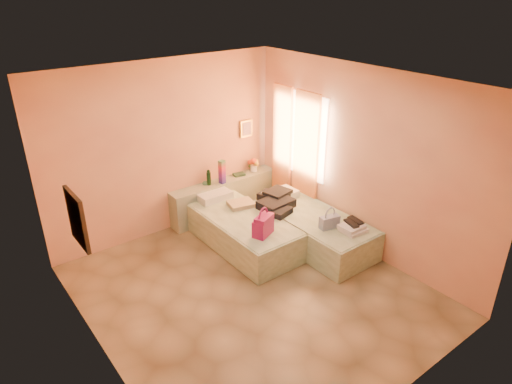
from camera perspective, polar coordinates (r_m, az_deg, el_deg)
ground at (r=6.33m, az=-0.42°, el=-12.32°), size 4.50×4.50×0.00m
room_walls at (r=5.96m, az=-2.20°, el=4.92°), size 4.02×4.51×2.81m
headboard_ledge at (r=8.10m, az=-3.93°, el=-0.64°), size 2.05×0.30×0.65m
bed_left at (r=7.19m, az=-1.69°, el=-4.88°), size 0.91×2.00×0.50m
bed_right at (r=7.27m, az=7.13°, el=-4.71°), size 0.91×2.00×0.50m
water_bottle at (r=7.77m, az=-5.93°, el=1.78°), size 0.08×0.08×0.26m
rainbow_box at (r=7.79m, az=-4.27°, el=2.52°), size 0.11×0.11×0.41m
small_dish at (r=7.85m, az=-6.29°, el=1.10°), size 0.16×0.16×0.03m
green_book at (r=8.15m, az=-2.13°, el=2.21°), size 0.23×0.18×0.03m
flower_vase at (r=8.28m, az=-0.30°, el=3.56°), size 0.28×0.28×0.29m
magenta_handbag at (r=6.52m, az=0.89°, el=-4.16°), size 0.38×0.30×0.31m
khaki_garment at (r=7.38m, az=-1.89°, el=-1.50°), size 0.46×0.40×0.07m
clothes_pile at (r=7.33m, az=2.82°, el=-1.25°), size 0.70×0.70×0.18m
blue_handbag at (r=6.81m, az=9.16°, el=-3.72°), size 0.32×0.19×0.19m
towel_stack at (r=6.80m, az=12.09°, el=-4.45°), size 0.37×0.32×0.10m
sandal_pair at (r=6.84m, az=12.16°, el=-3.69°), size 0.26×0.31×0.03m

